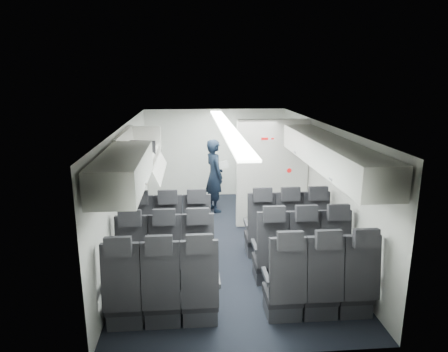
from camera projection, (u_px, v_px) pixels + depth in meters
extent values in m
cube|color=black|center=(226.00, 243.00, 7.23)|extent=(3.40, 6.00, 0.01)
cube|color=silver|center=(226.00, 124.00, 6.70)|extent=(3.40, 6.00, 0.01)
cube|color=silver|center=(215.00, 153.00, 9.86)|extent=(3.40, 0.01, 2.15)
cube|color=silver|center=(251.00, 266.00, 4.07)|extent=(3.40, 0.01, 2.15)
cube|color=silver|center=(127.00, 188.00, 6.83)|extent=(0.01, 6.00, 2.15)
cube|color=silver|center=(321.00, 184.00, 7.10)|extent=(0.01, 6.00, 2.15)
cube|color=white|center=(226.00, 127.00, 6.71)|extent=(0.25, 5.52, 0.03)
cube|color=black|center=(143.00, 242.00, 6.62)|extent=(0.44, 0.46, 0.12)
cube|color=#2D2D33|center=(144.00, 251.00, 6.66)|extent=(0.42, 0.42, 0.22)
cube|color=black|center=(140.00, 221.00, 6.29)|extent=(0.44, 0.20, 0.80)
cube|color=black|center=(138.00, 198.00, 6.14)|extent=(0.30, 0.12, 0.23)
cube|color=#2D2D33|center=(128.00, 227.00, 6.50)|extent=(0.05, 0.40, 0.06)
cube|color=#2D2D33|center=(156.00, 226.00, 6.54)|extent=(0.05, 0.40, 0.06)
cube|color=black|center=(170.00, 241.00, 6.65)|extent=(0.44, 0.46, 0.12)
cube|color=#2D2D33|center=(171.00, 250.00, 6.69)|extent=(0.42, 0.42, 0.22)
cube|color=black|center=(169.00, 220.00, 6.33)|extent=(0.44, 0.20, 0.80)
cube|color=black|center=(168.00, 197.00, 6.18)|extent=(0.30, 0.12, 0.23)
cube|color=#2D2D33|center=(156.00, 226.00, 6.54)|extent=(0.05, 0.40, 0.06)
cube|color=#2D2D33|center=(183.00, 225.00, 6.57)|extent=(0.05, 0.40, 0.06)
cube|color=black|center=(197.00, 240.00, 6.69)|extent=(0.44, 0.46, 0.12)
cube|color=#2D2D33|center=(197.00, 249.00, 6.73)|extent=(0.42, 0.42, 0.22)
cube|color=black|center=(197.00, 219.00, 6.36)|extent=(0.44, 0.20, 0.80)
cube|color=black|center=(197.00, 196.00, 6.22)|extent=(0.30, 0.12, 0.23)
cube|color=#2D2D33|center=(184.00, 225.00, 6.57)|extent=(0.05, 0.40, 0.06)
cube|color=#2D2D33|center=(210.00, 225.00, 6.61)|extent=(0.05, 0.40, 0.06)
cube|color=black|center=(259.00, 238.00, 6.77)|extent=(0.44, 0.46, 0.12)
cube|color=#2D2D33|center=(258.00, 247.00, 6.81)|extent=(0.42, 0.42, 0.22)
cube|color=black|center=(261.00, 217.00, 6.45)|extent=(0.44, 0.20, 0.80)
cube|color=black|center=(263.00, 195.00, 6.30)|extent=(0.30, 0.12, 0.23)
cube|color=#2D2D33|center=(246.00, 223.00, 6.66)|extent=(0.05, 0.40, 0.06)
cube|color=#2D2D33|center=(272.00, 223.00, 6.69)|extent=(0.05, 0.40, 0.06)
cube|color=black|center=(285.00, 237.00, 6.81)|extent=(0.44, 0.46, 0.12)
cube|color=#2D2D33|center=(284.00, 246.00, 6.85)|extent=(0.42, 0.42, 0.22)
cube|color=black|center=(289.00, 217.00, 6.48)|extent=(0.44, 0.20, 0.80)
cube|color=black|center=(291.00, 194.00, 6.34)|extent=(0.30, 0.12, 0.23)
cube|color=#2D2D33|center=(273.00, 223.00, 6.69)|extent=(0.05, 0.40, 0.06)
cube|color=#2D2D33|center=(299.00, 222.00, 6.73)|extent=(0.05, 0.40, 0.06)
cube|color=black|center=(310.00, 236.00, 6.84)|extent=(0.44, 0.46, 0.12)
cube|color=#2D2D33|center=(310.00, 245.00, 6.88)|extent=(0.42, 0.42, 0.22)
cube|color=black|center=(316.00, 216.00, 6.52)|extent=(0.44, 0.20, 0.80)
cube|color=black|center=(318.00, 193.00, 6.37)|extent=(0.30, 0.12, 0.23)
cube|color=#2D2D33|center=(299.00, 222.00, 6.73)|extent=(0.05, 0.40, 0.06)
cube|color=#2D2D33|center=(325.00, 221.00, 6.76)|extent=(0.05, 0.40, 0.06)
cube|color=black|center=(136.00, 267.00, 5.75)|extent=(0.44, 0.46, 0.12)
cube|color=#2D2D33|center=(137.00, 277.00, 5.79)|extent=(0.42, 0.42, 0.22)
cube|color=black|center=(132.00, 245.00, 5.42)|extent=(0.44, 0.20, 0.80)
cube|color=black|center=(130.00, 218.00, 5.28)|extent=(0.30, 0.12, 0.23)
cube|color=#2D2D33|center=(119.00, 251.00, 5.63)|extent=(0.05, 0.40, 0.06)
cube|color=#2D2D33|center=(150.00, 250.00, 5.67)|extent=(0.05, 0.40, 0.06)
cube|color=black|center=(167.00, 266.00, 5.78)|extent=(0.44, 0.46, 0.12)
cube|color=#2D2D33|center=(168.00, 276.00, 5.82)|extent=(0.42, 0.42, 0.22)
cube|color=black|center=(165.00, 243.00, 5.46)|extent=(0.44, 0.20, 0.80)
cube|color=black|center=(164.00, 217.00, 5.31)|extent=(0.30, 0.12, 0.23)
cube|color=#2D2D33|center=(151.00, 250.00, 5.67)|extent=(0.05, 0.40, 0.06)
cube|color=#2D2D33|center=(182.00, 248.00, 5.70)|extent=(0.05, 0.40, 0.06)
cube|color=black|center=(198.00, 265.00, 5.82)|extent=(0.44, 0.46, 0.12)
cube|color=#2D2D33|center=(199.00, 275.00, 5.86)|extent=(0.42, 0.42, 0.22)
cube|color=black|center=(198.00, 242.00, 5.50)|extent=(0.44, 0.20, 0.80)
cube|color=black|center=(198.00, 216.00, 5.35)|extent=(0.30, 0.12, 0.23)
cube|color=#2D2D33|center=(183.00, 248.00, 5.70)|extent=(0.05, 0.40, 0.06)
cube|color=#2D2D33|center=(213.00, 247.00, 5.74)|extent=(0.05, 0.40, 0.06)
cube|color=black|center=(269.00, 262.00, 5.90)|extent=(0.44, 0.46, 0.12)
cube|color=#2D2D33|center=(268.00, 272.00, 5.94)|extent=(0.42, 0.42, 0.22)
cube|color=black|center=(273.00, 240.00, 5.58)|extent=(0.44, 0.20, 0.80)
cube|color=black|center=(274.00, 214.00, 5.43)|extent=(0.30, 0.12, 0.23)
cube|color=#2D2D33|center=(255.00, 246.00, 5.79)|extent=(0.05, 0.40, 0.06)
cube|color=#2D2D33|center=(284.00, 245.00, 5.82)|extent=(0.05, 0.40, 0.06)
cube|color=black|center=(298.00, 261.00, 5.94)|extent=(0.44, 0.46, 0.12)
cube|color=#2D2D33|center=(298.00, 271.00, 5.98)|extent=(0.42, 0.42, 0.22)
cube|color=black|center=(304.00, 239.00, 5.61)|extent=(0.44, 0.20, 0.80)
cube|color=black|center=(307.00, 213.00, 5.47)|extent=(0.30, 0.12, 0.23)
cube|color=#2D2D33|center=(285.00, 245.00, 5.82)|extent=(0.05, 0.40, 0.06)
cube|color=#2D2D33|center=(315.00, 244.00, 5.86)|extent=(0.05, 0.40, 0.06)
cube|color=black|center=(328.00, 260.00, 5.97)|extent=(0.44, 0.46, 0.12)
cube|color=#2D2D33|center=(327.00, 269.00, 6.01)|extent=(0.42, 0.42, 0.22)
cube|color=black|center=(335.00, 238.00, 5.65)|extent=(0.44, 0.20, 0.80)
cube|color=black|center=(338.00, 212.00, 5.50)|extent=(0.30, 0.12, 0.23)
cube|color=#2D2D33|center=(315.00, 244.00, 5.86)|extent=(0.05, 0.40, 0.06)
cube|color=#2D2D33|center=(344.00, 243.00, 5.89)|extent=(0.05, 0.40, 0.06)
cube|color=black|center=(126.00, 302.00, 4.88)|extent=(0.44, 0.46, 0.12)
cube|color=#2D2D33|center=(127.00, 313.00, 4.92)|extent=(0.42, 0.42, 0.22)
cube|color=black|center=(121.00, 277.00, 4.55)|extent=(0.44, 0.20, 0.80)
cube|color=black|center=(118.00, 247.00, 4.41)|extent=(0.30, 0.12, 0.23)
cube|color=#2D2D33|center=(106.00, 283.00, 4.76)|extent=(0.05, 0.40, 0.06)
cube|color=#2D2D33|center=(143.00, 281.00, 4.80)|extent=(0.05, 0.40, 0.06)
cube|color=black|center=(163.00, 300.00, 4.92)|extent=(0.44, 0.46, 0.12)
cube|color=#2D2D33|center=(164.00, 311.00, 4.95)|extent=(0.42, 0.42, 0.22)
cube|color=black|center=(161.00, 276.00, 4.59)|extent=(0.44, 0.20, 0.80)
cube|color=black|center=(159.00, 245.00, 4.44)|extent=(0.30, 0.12, 0.23)
cube|color=#2D2D33|center=(144.00, 281.00, 4.80)|extent=(0.05, 0.40, 0.06)
cube|color=#2D2D33|center=(181.00, 280.00, 4.83)|extent=(0.05, 0.40, 0.06)
cube|color=black|center=(200.00, 298.00, 4.95)|extent=(0.44, 0.46, 0.12)
cube|color=#2D2D33|center=(200.00, 310.00, 4.99)|extent=(0.42, 0.42, 0.22)
cube|color=black|center=(200.00, 274.00, 4.63)|extent=(0.44, 0.20, 0.80)
cube|color=black|center=(199.00, 244.00, 4.48)|extent=(0.30, 0.12, 0.23)
cube|color=#2D2D33|center=(181.00, 280.00, 4.83)|extent=(0.05, 0.40, 0.06)
cube|color=#2D2D33|center=(218.00, 278.00, 4.87)|extent=(0.05, 0.40, 0.06)
cube|color=black|center=(282.00, 295.00, 5.03)|extent=(0.44, 0.46, 0.12)
cube|color=#2D2D33|center=(282.00, 306.00, 5.07)|extent=(0.42, 0.42, 0.22)
cube|color=black|center=(288.00, 270.00, 4.71)|extent=(0.44, 0.20, 0.80)
cube|color=black|center=(290.00, 241.00, 4.56)|extent=(0.30, 0.12, 0.23)
cube|color=#2D2D33|center=(266.00, 276.00, 4.92)|extent=(0.05, 0.40, 0.06)
cube|color=#2D2D33|center=(301.00, 275.00, 4.95)|extent=(0.05, 0.40, 0.06)
cube|color=black|center=(317.00, 293.00, 5.07)|extent=(0.44, 0.46, 0.12)
cube|color=#2D2D33|center=(316.00, 304.00, 5.11)|extent=(0.42, 0.42, 0.22)
cube|color=black|center=(325.00, 269.00, 4.75)|extent=(0.44, 0.20, 0.80)
cube|color=black|center=(329.00, 239.00, 4.60)|extent=(0.30, 0.12, 0.23)
cube|color=#2D2D33|center=(302.00, 275.00, 4.95)|extent=(0.05, 0.40, 0.06)
cube|color=#2D2D33|center=(336.00, 273.00, 4.99)|extent=(0.05, 0.40, 0.06)
cube|color=black|center=(351.00, 291.00, 5.11)|extent=(0.44, 0.46, 0.12)
cube|color=#2D2D33|center=(350.00, 303.00, 5.15)|extent=(0.42, 0.42, 0.22)
cube|color=black|center=(362.00, 268.00, 4.78)|extent=(0.44, 0.20, 0.80)
cube|color=black|center=(366.00, 238.00, 4.63)|extent=(0.30, 0.12, 0.23)
cube|color=#2D2D33|center=(337.00, 273.00, 4.99)|extent=(0.05, 0.40, 0.06)
cube|color=#2D2D33|center=(371.00, 272.00, 5.02)|extent=(0.05, 0.40, 0.06)
cube|color=white|center=(123.00, 171.00, 4.73)|extent=(0.52, 1.80, 0.40)
cylinder|color=slate|center=(145.00, 183.00, 4.79)|extent=(0.04, 0.10, 0.04)
cube|color=#9E9E93|center=(141.00, 157.00, 6.47)|extent=(0.52, 1.70, 0.04)
cube|color=white|center=(124.00, 145.00, 6.40)|extent=(0.06, 1.70, 0.44)
cube|color=white|center=(134.00, 155.00, 5.61)|extent=(0.52, 0.04, 0.40)
cube|color=white|center=(146.00, 137.00, 7.22)|extent=(0.52, 0.04, 0.40)
cube|color=white|center=(157.00, 164.00, 6.51)|extent=(0.21, 1.61, 0.38)
cube|color=white|center=(352.00, 166.00, 4.95)|extent=(0.52, 1.80, 0.40)
cylinder|color=slate|center=(332.00, 179.00, 4.97)|extent=(0.04, 0.10, 0.04)
cube|color=white|center=(311.00, 143.00, 6.64)|extent=(0.52, 1.70, 0.40)
cylinder|color=slate|center=(296.00, 152.00, 6.66)|extent=(0.04, 0.10, 0.04)
cube|color=white|center=(272.00, 174.00, 7.81)|extent=(1.40, 0.12, 2.13)
cube|color=white|center=(267.00, 139.00, 7.56)|extent=(0.24, 0.01, 0.10)
cube|color=red|center=(265.00, 139.00, 7.54)|extent=(0.13, 0.01, 0.04)
cube|color=red|center=(273.00, 139.00, 7.55)|extent=(0.05, 0.01, 0.03)
cylinder|color=white|center=(289.00, 170.00, 7.75)|extent=(0.11, 0.01, 0.11)
cylinder|color=red|center=(289.00, 171.00, 7.75)|extent=(0.09, 0.01, 0.09)
cube|color=#939399|center=(255.00, 160.00, 9.70)|extent=(0.85, 0.50, 1.90)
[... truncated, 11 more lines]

